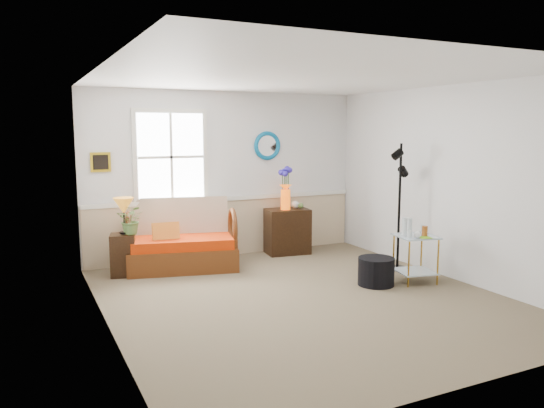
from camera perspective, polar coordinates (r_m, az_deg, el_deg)
name	(u,v)px	position (r m, az deg, el deg)	size (l,w,h in m)	color
floor	(303,298)	(6.46, 3.36, -10.09)	(4.50, 5.00, 0.01)	#7D6F51
ceiling	(305,77)	(6.18, 3.56, 13.51)	(4.50, 5.00, 0.01)	white
walls	(304,191)	(6.19, 3.46, 1.44)	(4.51, 5.01, 2.60)	silver
wainscot	(228,228)	(8.54, -4.78, -2.55)	(4.46, 0.02, 0.90)	tan
chair_rail	(228,199)	(8.46, -4.79, 0.58)	(4.46, 0.04, 0.06)	silver
window	(171,157)	(8.12, -10.81, 4.98)	(1.14, 0.06, 1.44)	white
picture	(100,162)	(7.92, -17.97, 4.30)	(0.28, 0.03, 0.28)	gold
mirror	(267,146)	(8.68, -0.54, 6.29)	(0.47, 0.47, 0.07)	#0D8BC0
loveseat	(182,235)	(7.78, -9.66, -3.26)	(1.54, 0.87, 1.00)	#5E3113
throw_pillow	(166,236)	(7.67, -11.33, -3.35)	(0.38, 0.09, 0.38)	orange
lamp_stand	(123,255)	(7.63, -15.73, -5.30)	(0.33, 0.33, 0.58)	black
table_lamp	(124,216)	(7.49, -15.63, -1.27)	(0.28, 0.28, 0.51)	orange
potted_plant	(132,223)	(7.50, -14.87, -1.99)	(0.36, 0.40, 0.31)	#507337
cabinet	(287,231)	(8.65, 1.67, -2.95)	(0.68, 0.44, 0.73)	black
flower_vase	(286,189)	(8.50, 1.46, 1.65)	(0.20, 0.20, 0.68)	#E55208
side_table	(415,259)	(7.30, 15.16, -5.70)	(0.49, 0.49, 0.63)	#BA8922
tabletop_items	(416,227)	(7.18, 15.25, -2.41)	(0.39, 0.39, 0.23)	silver
floor_lamp	(399,207)	(7.79, 13.53, -0.33)	(0.26, 0.26, 1.82)	black
ottoman	(376,271)	(7.07, 11.13, -7.12)	(0.47, 0.47, 0.36)	black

